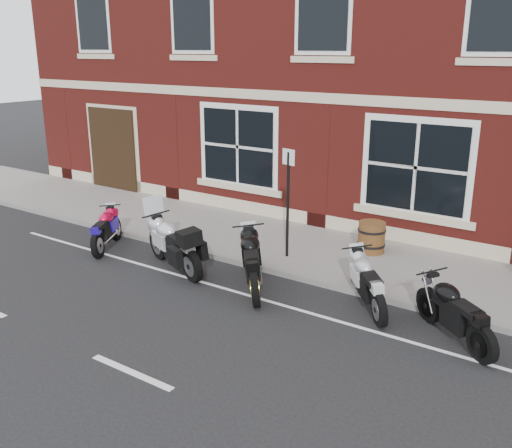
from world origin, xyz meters
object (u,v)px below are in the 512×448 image
at_px(moto_touring_silver, 174,242).
at_px(parking_sign, 288,196).
at_px(barrel_planter, 371,237).
at_px(moto_sport_silver, 369,281).
at_px(moto_sport_black, 255,260).
at_px(moto_naked_black, 455,310).
at_px(moto_sport_red, 108,228).

bearing_deg(moto_touring_silver, parking_sign, -23.89).
bearing_deg(barrel_planter, moto_sport_silver, -67.47).
relative_size(moto_sport_silver, barrel_planter, 2.32).
bearing_deg(moto_sport_black, moto_naked_black, -35.24).
xyz_separation_m(moto_sport_silver, moto_naked_black, (1.64, -0.34, 0.00)).
relative_size(moto_touring_silver, moto_naked_black, 1.30).
height_order(moto_sport_red, moto_naked_black, moto_naked_black).
relative_size(moto_sport_black, parking_sign, 0.79).
xyz_separation_m(moto_naked_black, barrel_planter, (-2.67, 2.82, -0.06)).
xyz_separation_m(moto_sport_red, parking_sign, (3.98, 1.63, 1.03)).
height_order(moto_sport_red, parking_sign, parking_sign).
relative_size(moto_touring_silver, moto_sport_silver, 1.32).
xyz_separation_m(moto_touring_silver, moto_sport_red, (-2.20, 0.11, -0.13)).
distance_m(moto_sport_black, moto_naked_black, 3.86).
bearing_deg(moto_naked_black, moto_sport_red, 129.83).
relative_size(moto_sport_silver, moto_naked_black, 0.98).
xyz_separation_m(moto_sport_black, moto_naked_black, (3.86, 0.11, -0.06)).
bearing_deg(barrel_planter, moto_touring_silver, -136.45).
bearing_deg(moto_touring_silver, moto_naked_black, -66.01).
bearing_deg(moto_sport_black, moto_touring_silver, 146.77).
bearing_deg(barrel_planter, parking_sign, -137.50).
bearing_deg(moto_naked_black, moto_sport_silver, 117.32).
distance_m(moto_sport_black, moto_sport_silver, 2.27).
bearing_deg(moto_naked_black, barrel_planter, 82.38).
xyz_separation_m(barrel_planter, parking_sign, (-1.43, -1.31, 1.04)).
xyz_separation_m(moto_sport_red, barrel_planter, (5.41, 2.94, -0.01)).
xyz_separation_m(moto_sport_red, moto_naked_black, (8.08, 0.12, 0.05)).
relative_size(moto_sport_red, barrel_planter, 2.37).
bearing_deg(moto_sport_red, moto_sport_silver, -25.99).
distance_m(moto_sport_red, moto_sport_silver, 6.46).
xyz_separation_m(moto_touring_silver, moto_sport_black, (2.01, 0.13, -0.02)).
bearing_deg(moto_naked_black, moto_sport_black, 130.53).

